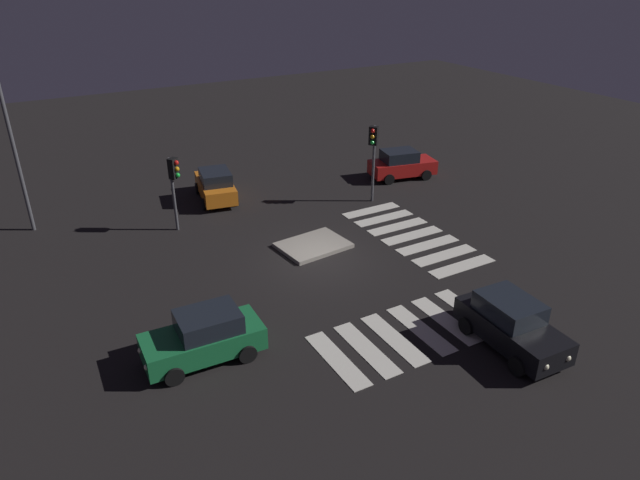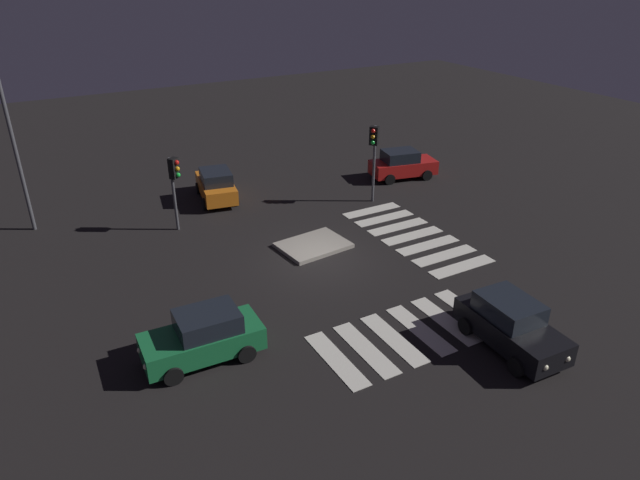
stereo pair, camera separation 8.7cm
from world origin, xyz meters
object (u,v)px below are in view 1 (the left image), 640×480
car_orange (215,185)px  traffic_light_north (373,145)px  street_lamp (4,108)px  car_black (511,324)px  car_green (204,337)px  traffic_island (313,245)px  car_red (402,164)px  traffic_light_west (174,176)px

car_orange → traffic_light_north: (7.13, -4.41, 2.31)m
street_lamp → car_black: bearing=-53.9°
car_green → traffic_light_north: 15.00m
traffic_island → car_red: 10.51m
street_lamp → car_red: bearing=-8.3°
traffic_light_north → car_green: bearing=-3.4°
traffic_island → car_green: size_ratio=0.81×
car_black → street_lamp: bearing=-141.0°
car_red → car_green: 19.13m
traffic_light_west → traffic_light_north: 10.15m
car_black → traffic_light_north: 13.35m
traffic_island → car_green: 8.71m
traffic_light_west → traffic_light_north: (10.02, -1.59, 0.40)m
car_orange → car_green: size_ratio=1.03×
car_orange → street_lamp: street_lamp is taller
traffic_island → car_green: car_green is taller
car_black → traffic_light_west: size_ratio=1.12×
traffic_island → car_orange: 7.81m
car_orange → car_green: 13.77m
traffic_island → traffic_light_north: 6.88m
traffic_island → street_lamp: street_lamp is taller
car_green → street_lamp: 14.98m
car_red → street_lamp: 20.69m
traffic_island → car_black: size_ratio=0.79×
traffic_island → car_red: size_ratio=0.78×
traffic_light_west → street_lamp: (-6.15, 3.55, 3.14)m
car_red → traffic_light_west: 13.85m
traffic_light_west → traffic_light_north: traffic_light_north is taller
car_black → traffic_light_west: (-6.93, 14.37, 1.90)m
traffic_island → traffic_light_north: (5.30, 3.15, 3.05)m
car_red → traffic_light_north: size_ratio=0.99×
traffic_light_west → street_lamp: 7.76m
car_green → street_lamp: size_ratio=0.45×
car_green → street_lamp: bearing=-71.6°
car_black → traffic_light_west: traffic_light_west is taller
traffic_island → street_lamp: 14.85m
car_black → street_lamp: size_ratio=0.46×
car_green → car_black: bearing=156.4°
car_black → car_red: 16.49m
street_lamp → car_green: bearing=-73.7°
traffic_island → traffic_light_west: bearing=134.9°
car_green → traffic_light_west: bearing=-100.3°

